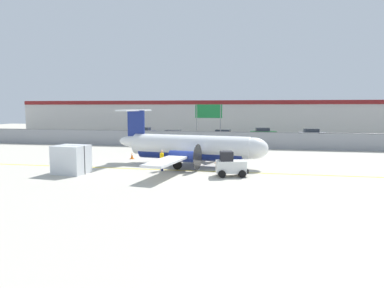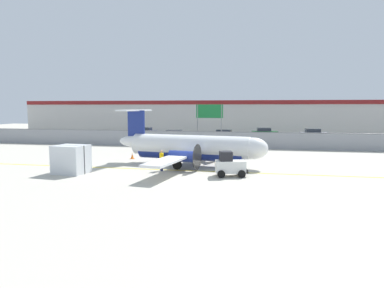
% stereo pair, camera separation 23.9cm
% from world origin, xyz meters
% --- Properties ---
extents(ground_plane, '(140.00, 140.00, 0.01)m').
position_xyz_m(ground_plane, '(0.00, 2.00, 0.00)').
color(ground_plane, '#B7B2A3').
extents(perimeter_fence, '(98.00, 0.10, 2.10)m').
position_xyz_m(perimeter_fence, '(0.00, 18.00, 1.12)').
color(perimeter_fence, gray).
rests_on(perimeter_fence, ground).
extents(parking_lot_strip, '(98.00, 17.00, 0.12)m').
position_xyz_m(parking_lot_strip, '(0.00, 29.50, 0.06)').
color(parking_lot_strip, '#38383A').
rests_on(parking_lot_strip, ground).
extents(background_building, '(91.00, 8.10, 6.50)m').
position_xyz_m(background_building, '(0.00, 47.99, 3.26)').
color(background_building, beige).
rests_on(background_building, ground).
extents(commuter_airplane, '(13.98, 16.05, 4.92)m').
position_xyz_m(commuter_airplane, '(0.20, 4.50, 1.60)').
color(commuter_airplane, white).
rests_on(commuter_airplane, ground).
extents(baggage_tug, '(2.52, 1.81, 1.88)m').
position_xyz_m(baggage_tug, '(3.83, 0.39, 0.86)').
color(baggage_tug, silver).
rests_on(baggage_tug, ground).
extents(ground_crew_worker, '(0.47, 0.51, 1.70)m').
position_xyz_m(ground_crew_worker, '(-1.78, 1.54, 0.95)').
color(ground_crew_worker, '#191E4C').
rests_on(ground_crew_worker, ground).
extents(cargo_container, '(2.62, 2.27, 2.20)m').
position_xyz_m(cargo_container, '(-8.39, -0.83, 1.10)').
color(cargo_container, silver).
rests_on(cargo_container, ground).
extents(traffic_cone_near_left, '(0.36, 0.36, 0.64)m').
position_xyz_m(traffic_cone_near_left, '(-6.47, 7.22, 0.31)').
color(traffic_cone_near_left, orange).
rests_on(traffic_cone_near_left, ground).
extents(traffic_cone_near_right, '(0.36, 0.36, 0.64)m').
position_xyz_m(traffic_cone_near_right, '(2.15, 6.34, 0.31)').
color(traffic_cone_near_right, orange).
rests_on(traffic_cone_near_right, ground).
extents(traffic_cone_far_left, '(0.36, 0.36, 0.64)m').
position_xyz_m(traffic_cone_far_left, '(-2.88, 6.87, 0.31)').
color(traffic_cone_far_left, orange).
rests_on(traffic_cone_far_left, ground).
extents(parked_car_0, '(4.28, 2.18, 1.58)m').
position_xyz_m(parked_car_0, '(-13.48, 31.12, 0.89)').
color(parked_car_0, navy).
rests_on(parked_car_0, parking_lot_strip).
extents(parked_car_1, '(4.22, 2.04, 1.58)m').
position_xyz_m(parked_car_1, '(-6.62, 25.36, 0.89)').
color(parked_car_1, slate).
rests_on(parked_car_1, parking_lot_strip).
extents(parked_car_2, '(4.32, 2.27, 1.58)m').
position_xyz_m(parked_car_2, '(0.76, 27.66, 0.89)').
color(parked_car_2, '#B28C19').
rests_on(parked_car_2, parking_lot_strip).
extents(parked_car_3, '(4.38, 2.40, 1.58)m').
position_xyz_m(parked_car_3, '(6.84, 33.64, 0.89)').
color(parked_car_3, '#19662D').
rests_on(parked_car_3, parking_lot_strip).
extents(parked_car_4, '(4.31, 2.23, 1.58)m').
position_xyz_m(parked_car_4, '(14.49, 32.54, 0.89)').
color(parked_car_4, slate).
rests_on(parked_car_4, parking_lot_strip).
extents(highway_sign, '(3.60, 0.14, 5.50)m').
position_xyz_m(highway_sign, '(-0.60, 20.43, 4.14)').
color(highway_sign, slate).
rests_on(highway_sign, ground).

